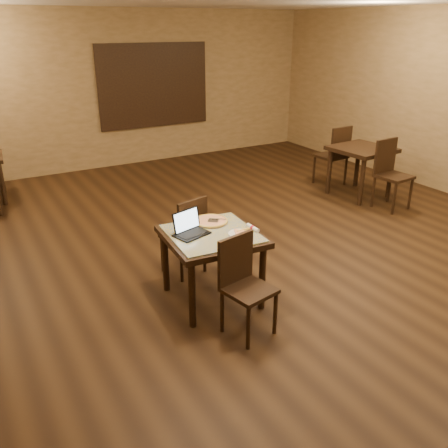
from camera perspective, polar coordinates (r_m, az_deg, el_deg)
ground at (r=6.07m, az=6.00°, el=-3.61°), size 10.00×10.00×0.00m
wall_back at (r=9.98m, az=-11.25°, el=15.59°), size 8.00×0.02×3.00m
mural at (r=10.11m, az=-8.42°, el=16.15°), size 2.34×0.05×1.64m
tiled_table at (r=4.80m, az=-1.46°, el=-2.18°), size 0.99×0.99×0.76m
chair_main_near at (r=4.38m, az=2.29°, el=-6.71°), size 0.48×0.48×0.94m
chair_main_far at (r=5.37m, az=-4.44°, el=-0.95°), size 0.50×0.50×0.94m
laptop at (r=4.74m, az=-4.20°, el=-0.46°), size 0.38×0.34×0.23m
plate at (r=4.72m, az=1.92°, el=-1.20°), size 0.23×0.23×0.01m
pizza_slice at (r=4.71m, az=1.93°, el=-1.02°), size 0.21×0.21×0.02m
pizza_pan at (r=5.00m, az=-1.59°, el=0.23°), size 0.34×0.34×0.01m
pizza_whole at (r=5.00m, az=-1.59°, el=0.38°), size 0.36×0.36×0.03m
spatula at (r=4.99m, az=-1.28°, el=0.44°), size 0.28×0.25×0.01m
napkin_roll at (r=4.83m, az=3.49°, el=-0.45°), size 0.04×0.19×0.04m
other_table_a at (r=8.25m, az=16.19°, el=7.90°), size 0.95×0.95×0.83m
other_table_a_chair_near at (r=7.86m, az=19.32°, el=6.18°), size 0.50×0.50×1.07m
other_table_a_chair_far at (r=8.70m, az=13.24°, el=8.38°), size 0.50×0.50×1.07m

